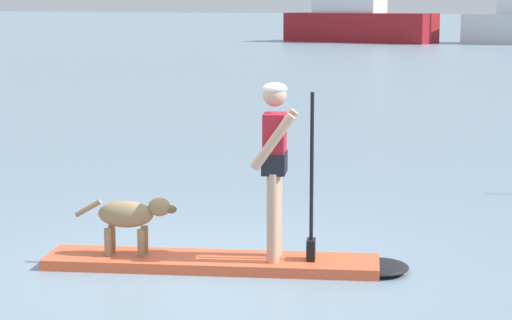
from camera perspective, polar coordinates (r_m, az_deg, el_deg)
The scene contains 5 objects.
ground_plane at distance 9.59m, azimuth -2.57°, elevation -6.17°, with size 400.00×400.00×0.00m, color gray.
paddleboard at distance 9.55m, azimuth -1.21°, elevation -5.93°, with size 3.50×1.73×0.10m.
person_paddler at distance 9.29m, azimuth 1.17°, elevation 0.14°, with size 0.67×0.58×1.68m.
dog at distance 9.63m, azimuth -7.21°, elevation -3.23°, with size 0.97×0.41×0.57m.
moored_boat_port at distance 63.19m, azimuth 5.80°, elevation 8.23°, with size 9.85×3.86×4.97m.
Camera 1 is at (4.34, -8.17, 2.53)m, focal length 69.51 mm.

